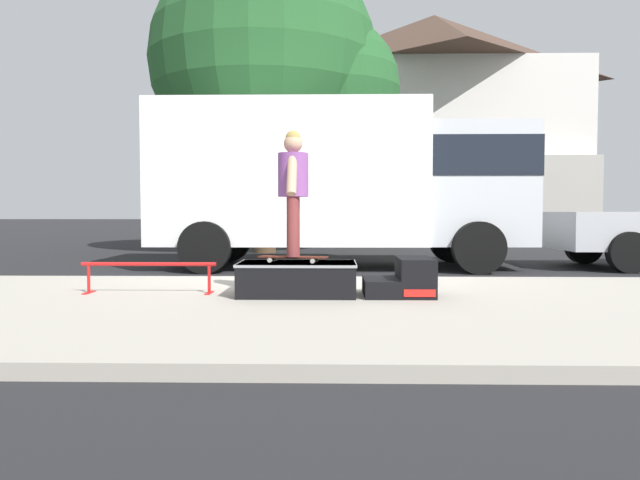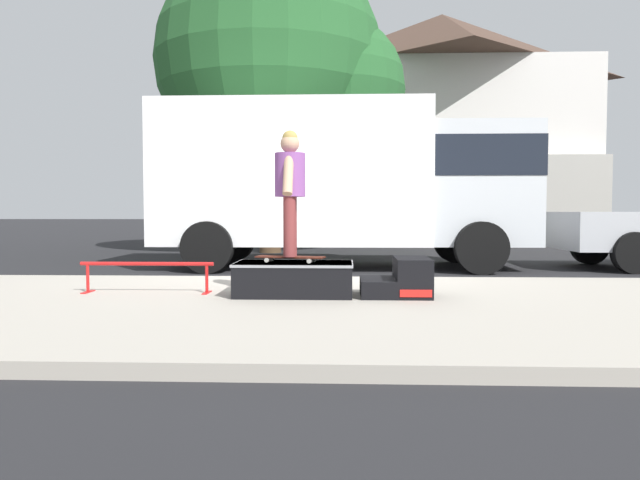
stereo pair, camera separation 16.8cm
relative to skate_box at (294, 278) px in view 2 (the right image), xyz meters
name	(u,v)px [view 2 (the right image)]	position (x,y,z in m)	size (l,w,h in m)	color
ground_plane	(323,281)	(0.23, 2.45, -0.32)	(140.00, 140.00, 0.00)	black
sidewalk_slab	(312,308)	(0.23, -0.55, -0.26)	(50.00, 5.00, 0.12)	#A8A093
skate_box	(294,278)	(0.00, 0.00, 0.00)	(1.33, 0.77, 0.37)	black
kicker_ramp	(401,280)	(1.21, 0.00, -0.02)	(0.77, 0.74, 0.43)	black
grind_rail	(147,269)	(-1.74, 0.12, 0.07)	(1.57, 0.28, 0.36)	red
skateboard	(290,257)	(-0.05, 0.00, 0.23)	(0.80, 0.36, 0.07)	#4C1E14
skater_kid	(290,182)	(-0.05, 0.00, 1.08)	(0.34, 0.73, 1.42)	brown
box_truck	(345,178)	(0.57, 4.65, 1.38)	(6.91, 2.63, 3.05)	white
street_tree_main	(283,68)	(-1.01, 8.62, 4.39)	(6.34, 5.77, 7.76)	brown
house_behind	(442,126)	(4.18, 15.93, 3.92)	(9.54, 8.23, 8.40)	silver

